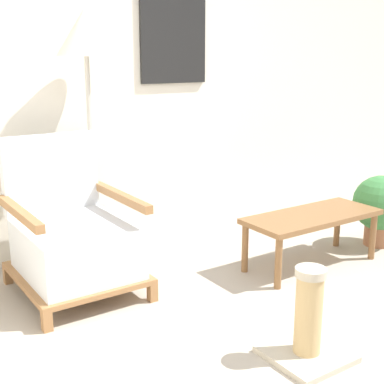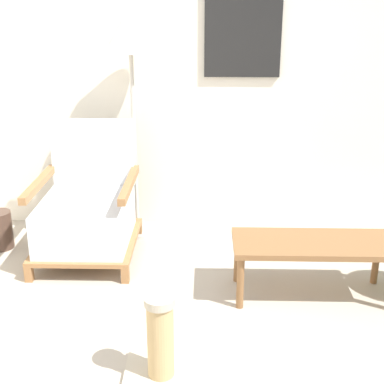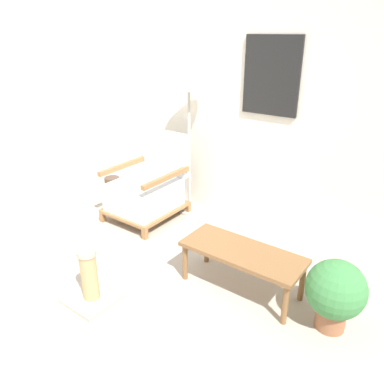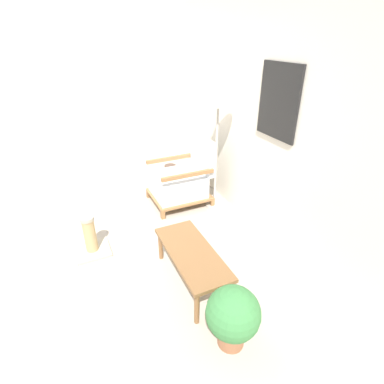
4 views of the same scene
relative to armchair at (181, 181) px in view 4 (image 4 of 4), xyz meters
The scene contains 9 objects.
ground_plane 1.90m from the armchair, 75.76° to the right, with size 14.00×14.00×0.00m, color #A89E8E.
wall_back 1.29m from the armchair, 53.83° to the left, with size 8.00×0.09×2.70m.
wall_left 2.57m from the armchair, 146.11° to the right, with size 0.06×8.00×2.70m.
armchair is the anchor object (origin of this frame).
floor_lamp 1.23m from the armchair, 50.71° to the left, with size 0.38×0.38×1.69m.
coffee_table 1.57m from the armchair, 19.25° to the right, with size 0.97×0.40×0.36m.
vase 0.71m from the armchair, behind, with size 0.19×0.19×0.28m, color #473328.
potted_plant 2.27m from the armchair, 13.17° to the right, with size 0.41×0.41×0.53m.
scratching_post 1.48m from the armchair, 64.87° to the right, with size 0.36×0.36×0.45m.
Camera 4 is at (3.00, 0.39, 2.15)m, focal length 28.00 mm.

